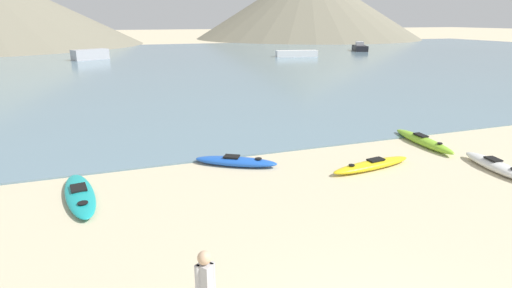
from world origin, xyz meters
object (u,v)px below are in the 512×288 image
at_px(kayak_on_sand_1, 423,141).
at_px(kayak_on_sand_3, 236,161).
at_px(kayak_on_sand_0, 372,165).
at_px(moored_boat_3, 297,53).
at_px(kayak_on_sand_5, 495,166).
at_px(kayak_on_sand_4, 80,194).
at_px(moored_boat_4, 360,48).
at_px(moored_boat_0, 90,54).

distance_m(kayak_on_sand_1, kayak_on_sand_3, 7.81).
bearing_deg(kayak_on_sand_0, kayak_on_sand_3, 156.25).
height_order(kayak_on_sand_3, moored_boat_3, moored_boat_3).
relative_size(kayak_on_sand_3, kayak_on_sand_5, 1.00).
bearing_deg(kayak_on_sand_4, kayak_on_sand_1, 3.47).
relative_size(kayak_on_sand_0, kayak_on_sand_4, 0.96).
bearing_deg(kayak_on_sand_0, moored_boat_4, 56.74).
distance_m(moored_boat_0, moored_boat_3, 26.22).
xyz_separation_m(kayak_on_sand_3, moored_boat_3, (19.73, 36.86, 0.31)).
xyz_separation_m(kayak_on_sand_1, moored_boat_0, (-13.84, 42.01, 0.51)).
distance_m(kayak_on_sand_0, kayak_on_sand_3, 4.64).
height_order(moored_boat_3, moored_boat_4, moored_boat_4).
distance_m(kayak_on_sand_5, moored_boat_4, 52.75).
bearing_deg(moored_boat_3, kayak_on_sand_4, -123.06).
height_order(kayak_on_sand_3, kayak_on_sand_5, kayak_on_sand_5).
bearing_deg(kayak_on_sand_5, moored_boat_0, 107.35).
height_order(kayak_on_sand_1, moored_boat_0, moored_boat_0).
xyz_separation_m(kayak_on_sand_3, kayak_on_sand_5, (8.06, -3.39, 0.02)).
xyz_separation_m(kayak_on_sand_4, moored_boat_0, (-1.09, 42.78, 0.56)).
bearing_deg(kayak_on_sand_1, kayak_on_sand_3, 177.93).
xyz_separation_m(kayak_on_sand_0, kayak_on_sand_3, (-4.25, 1.87, 0.01)).
relative_size(kayak_on_sand_3, moored_boat_3, 0.50).
bearing_deg(moored_boat_4, kayak_on_sand_0, -123.26).
bearing_deg(kayak_on_sand_4, kayak_on_sand_0, -5.06).
relative_size(kayak_on_sand_0, kayak_on_sand_3, 1.16).
distance_m(kayak_on_sand_0, kayak_on_sand_4, 9.22).
relative_size(moored_boat_0, moored_boat_4, 0.91).
xyz_separation_m(kayak_on_sand_1, kayak_on_sand_3, (-7.80, 0.28, -0.02)).
bearing_deg(kayak_on_sand_4, moored_boat_3, 56.94).
distance_m(kayak_on_sand_1, moored_boat_3, 39.01).
distance_m(kayak_on_sand_3, moored_boat_3, 41.81).
relative_size(moored_boat_3, moored_boat_4, 1.15).
bearing_deg(moored_boat_0, kayak_on_sand_4, -88.54).
bearing_deg(kayak_on_sand_4, moored_boat_0, 91.46).
bearing_deg(kayak_on_sand_4, kayak_on_sand_5, -10.18).
xyz_separation_m(kayak_on_sand_1, kayak_on_sand_5, (0.26, -3.11, -0.00)).
bearing_deg(moored_boat_0, moored_boat_3, -10.70).
bearing_deg(kayak_on_sand_1, moored_boat_4, 59.15).
distance_m(kayak_on_sand_0, moored_boat_0, 44.79).
distance_m(kayak_on_sand_4, kayak_on_sand_5, 13.21).
bearing_deg(kayak_on_sand_0, kayak_on_sand_5, -21.73).
bearing_deg(kayak_on_sand_3, kayak_on_sand_0, -23.75).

